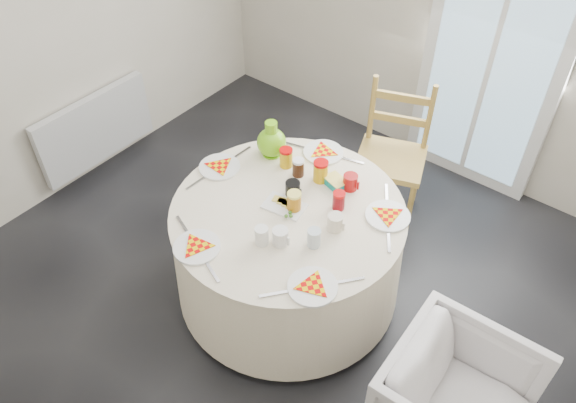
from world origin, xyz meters
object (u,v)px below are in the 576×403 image
Objects in this scene: green_pitcher at (271,137)px; wooden_chair at (390,163)px; radiator at (96,129)px; table at (288,251)px; armchair at (460,395)px.

wooden_chair is at bearing 73.28° from green_pitcher.
radiator is at bearing -175.38° from wooden_chair.
radiator is 4.16× the size of green_pitcher.
table is 2.01× the size of armchair.
armchair is at bearing -10.17° from table.
table is 0.72m from green_pitcher.
table is at bearing -20.77° from green_pitcher.
table is (1.96, -0.06, -0.01)m from radiator.
table is 1.28m from armchair.
radiator is at bearing -150.27° from green_pitcher.
green_pitcher reaches higher than armchair.
table is 1.36× the size of wooden_chair.
wooden_chair is at bearing 25.07° from radiator.
green_pitcher is (1.56, 0.28, 0.49)m from radiator.
green_pitcher is (-0.51, -0.69, 0.40)m from wooden_chair.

